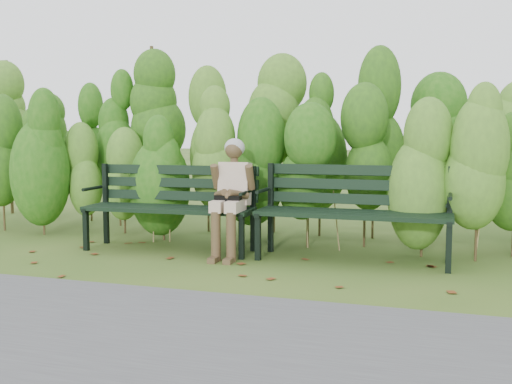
% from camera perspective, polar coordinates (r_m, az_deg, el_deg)
% --- Properties ---
extents(ground, '(80.00, 80.00, 0.00)m').
position_cam_1_polar(ground, '(6.05, -1.00, -7.41)').
color(ground, '#305317').
extents(footpath, '(60.00, 2.50, 0.01)m').
position_cam_1_polar(footpath, '(4.10, -11.06, -13.91)').
color(footpath, '#474749').
rests_on(footpath, ground).
extents(hedge_band, '(11.04, 1.67, 2.42)m').
position_cam_1_polar(hedge_band, '(7.68, 3.39, 4.86)').
color(hedge_band, '#47381E').
rests_on(hedge_band, ground).
extents(leaf_litter, '(5.78, 2.15, 0.01)m').
position_cam_1_polar(leaf_litter, '(5.86, -2.52, -7.82)').
color(leaf_litter, brown).
rests_on(leaf_litter, ground).
extents(bench_left, '(2.00, 0.72, 0.99)m').
position_cam_1_polar(bench_left, '(7.06, -7.96, -0.77)').
color(bench_left, black).
rests_on(bench_left, ground).
extents(bench_right, '(2.05, 0.68, 1.02)m').
position_cam_1_polar(bench_right, '(6.51, 9.35, -1.16)').
color(bench_right, black).
rests_on(bench_right, ground).
extents(seated_woman, '(0.49, 0.72, 1.30)m').
position_cam_1_polar(seated_woman, '(6.59, -2.37, 0.31)').
color(seated_woman, '#C6B09B').
rests_on(seated_woman, ground).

